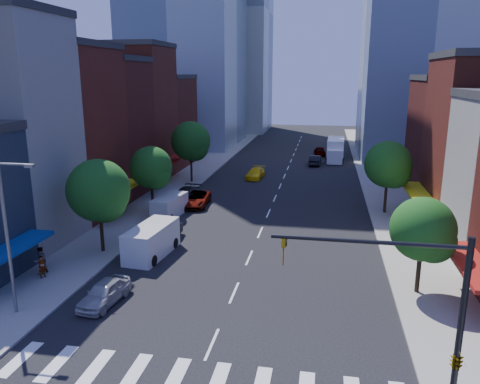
% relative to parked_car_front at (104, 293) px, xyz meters
% --- Properties ---
extents(ground, '(220.00, 220.00, 0.00)m').
position_rel_parked_car_front_xyz_m(ground, '(7.50, -3.15, -0.72)').
color(ground, black).
rests_on(ground, ground).
extents(sidewalk_left, '(5.00, 120.00, 0.15)m').
position_rel_parked_car_front_xyz_m(sidewalk_left, '(-5.00, 36.85, -0.64)').
color(sidewalk_left, gray).
rests_on(sidewalk_left, ground).
extents(sidewalk_right, '(5.00, 120.00, 0.15)m').
position_rel_parked_car_front_xyz_m(sidewalk_right, '(20.00, 36.85, -0.64)').
color(sidewalk_right, gray).
rests_on(sidewalk_right, ground).
extents(crosswalk, '(19.00, 3.00, 0.01)m').
position_rel_parked_car_front_xyz_m(crosswalk, '(7.50, -6.15, -0.71)').
color(crosswalk, silver).
rests_on(crosswalk, ground).
extents(bldg_left_2, '(12.00, 9.00, 16.00)m').
position_rel_parked_car_front_xyz_m(bldg_left_2, '(-13.50, 17.35, 7.28)').
color(bldg_left_2, '#5E2116').
rests_on(bldg_left_2, ground).
extents(bldg_left_3, '(12.00, 8.00, 15.00)m').
position_rel_parked_car_front_xyz_m(bldg_left_3, '(-13.50, 25.85, 6.78)').
color(bldg_left_3, '#541B15').
rests_on(bldg_left_3, ground).
extents(bldg_left_4, '(12.00, 9.00, 17.00)m').
position_rel_parked_car_front_xyz_m(bldg_left_4, '(-13.50, 34.35, 7.78)').
color(bldg_left_4, '#5E2116').
rests_on(bldg_left_4, ground).
extents(bldg_left_5, '(12.00, 10.00, 13.00)m').
position_rel_parked_car_front_xyz_m(bldg_left_5, '(-13.50, 43.85, 5.78)').
color(bldg_left_5, '#541B15').
rests_on(bldg_left_5, ground).
extents(bldg_right_3, '(12.00, 10.00, 13.00)m').
position_rel_parked_car_front_xyz_m(bldg_right_3, '(28.50, 30.85, 5.78)').
color(bldg_right_3, '#541B15').
rests_on(bldg_right_3, ground).
extents(tower_far_w, '(18.00, 18.00, 56.00)m').
position_rel_parked_car_front_xyz_m(tower_far_w, '(-10.50, 91.85, 27.28)').
color(tower_far_w, '#9EA5AD').
rests_on(tower_far_w, ground).
extents(traffic_signal, '(7.24, 2.24, 8.00)m').
position_rel_parked_car_front_xyz_m(traffic_signal, '(17.44, -7.65, 3.44)').
color(traffic_signal, black).
rests_on(traffic_signal, sidewalk_right).
extents(streetlight, '(2.25, 0.25, 9.00)m').
position_rel_parked_car_front_xyz_m(streetlight, '(-4.31, -2.15, 4.56)').
color(streetlight, slate).
rests_on(streetlight, sidewalk_left).
extents(tree_left_near, '(4.80, 4.80, 7.30)m').
position_rel_parked_car_front_xyz_m(tree_left_near, '(-3.85, 7.78, 4.15)').
color(tree_left_near, black).
rests_on(tree_left_near, sidewalk_left).
extents(tree_left_mid, '(4.20, 4.20, 6.65)m').
position_rel_parked_car_front_xyz_m(tree_left_mid, '(-3.85, 18.78, 3.81)').
color(tree_left_mid, black).
rests_on(tree_left_mid, sidewalk_left).
extents(tree_left_far, '(5.00, 5.00, 7.75)m').
position_rel_parked_car_front_xyz_m(tree_left_far, '(-3.85, 32.78, 4.49)').
color(tree_left_far, black).
rests_on(tree_left_far, sidewalk_left).
extents(tree_right_near, '(4.00, 4.00, 6.20)m').
position_rel_parked_car_front_xyz_m(tree_right_near, '(19.15, 4.78, 3.47)').
color(tree_right_near, black).
rests_on(tree_right_near, sidewalk_right).
extents(tree_right_far, '(4.60, 4.60, 7.20)m').
position_rel_parked_car_front_xyz_m(tree_right_far, '(19.15, 22.78, 4.15)').
color(tree_right_far, black).
rests_on(tree_right_far, sidewalk_right).
extents(parked_car_front, '(2.17, 4.37, 1.43)m').
position_rel_parked_car_front_xyz_m(parked_car_front, '(0.00, 0.00, 0.00)').
color(parked_car_front, '#9E9DA1').
rests_on(parked_car_front, ground).
extents(parked_car_second, '(1.70, 4.35, 1.41)m').
position_rel_parked_car_front_xyz_m(parked_car_second, '(0.00, 11.28, -0.01)').
color(parked_car_second, black).
rests_on(parked_car_second, ground).
extents(parked_car_third, '(2.82, 5.49, 1.48)m').
position_rel_parked_car_front_xyz_m(parked_car_third, '(-0.40, 22.22, 0.02)').
color(parked_car_third, '#999999').
rests_on(parked_car_third, ground).
extents(parked_car_rear, '(2.57, 5.60, 1.59)m').
position_rel_parked_car_front_xyz_m(parked_car_rear, '(-1.90, 23.26, 0.08)').
color(parked_car_rear, black).
rests_on(parked_car_rear, ground).
extents(cargo_van_near, '(2.82, 5.85, 2.41)m').
position_rel_parked_car_front_xyz_m(cargo_van_near, '(-0.02, 7.91, 0.47)').
color(cargo_van_near, silver).
rests_on(cargo_van_near, ground).
extents(cargo_van_far, '(2.51, 4.98, 2.03)m').
position_rel_parked_car_front_xyz_m(cargo_van_far, '(-2.02, 18.10, 0.29)').
color(cargo_van_far, silver).
rests_on(cargo_van_far, ground).
extents(taxi, '(2.37, 4.91, 1.38)m').
position_rel_parked_car_front_xyz_m(taxi, '(3.77, 36.79, -0.03)').
color(taxi, yellow).
rests_on(taxi, ground).
extents(traffic_car_oncoming, '(1.91, 4.72, 1.53)m').
position_rel_parked_car_front_xyz_m(traffic_car_oncoming, '(11.43, 47.88, 0.05)').
color(traffic_car_oncoming, black).
rests_on(traffic_car_oncoming, ground).
extents(traffic_car_far, '(2.24, 4.63, 1.52)m').
position_rel_parked_car_front_xyz_m(traffic_car_far, '(11.97, 57.07, 0.05)').
color(traffic_car_far, '#999999').
rests_on(traffic_car_far, ground).
extents(box_truck, '(2.91, 8.70, 3.47)m').
position_rel_parked_car_front_xyz_m(box_truck, '(14.52, 52.60, 0.92)').
color(box_truck, white).
rests_on(box_truck, ground).
extents(pedestrian_near, '(0.59, 0.68, 1.58)m').
position_rel_parked_car_front_xyz_m(pedestrian_near, '(-5.72, 2.47, 0.22)').
color(pedestrian_near, '#999999').
rests_on(pedestrian_near, sidewalk_left).
extents(pedestrian_far, '(1.03, 1.14, 1.93)m').
position_rel_parked_car_front_xyz_m(pedestrian_far, '(-6.22, 3.05, 0.40)').
color(pedestrian_far, '#999999').
rests_on(pedestrian_far, sidewalk_left).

